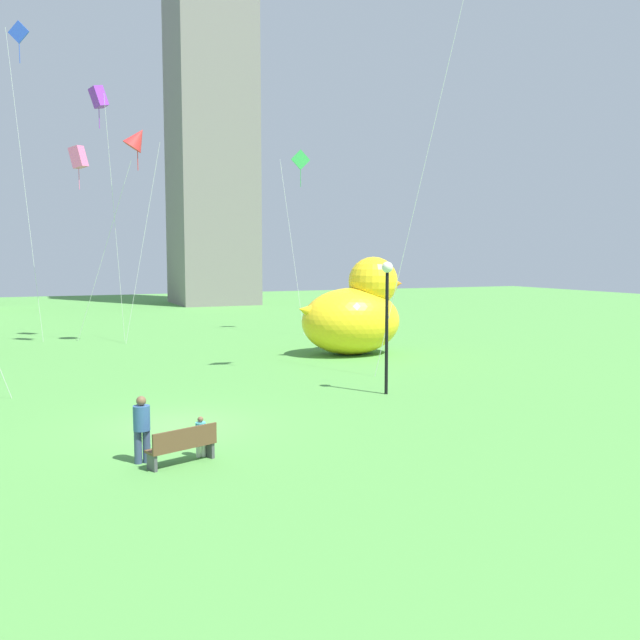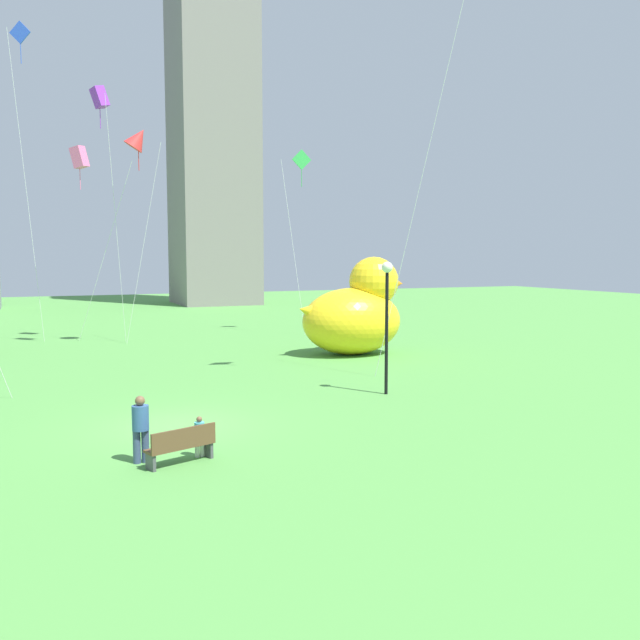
% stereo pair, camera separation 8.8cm
% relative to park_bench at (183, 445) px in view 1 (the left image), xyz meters
% --- Properties ---
extents(ground_plane, '(140.00, 140.00, 0.00)m').
position_rel_park_bench_xyz_m(ground_plane, '(0.62, 3.66, -0.48)').
color(ground_plane, '#4F9341').
extents(park_bench, '(1.77, 0.97, 0.90)m').
position_rel_park_bench_xyz_m(park_bench, '(0.00, 0.00, 0.00)').
color(park_bench, brown).
rests_on(park_bench, ground).
extents(person_adult, '(0.40, 0.40, 1.63)m').
position_rel_park_bench_xyz_m(person_adult, '(-0.87, 0.50, 0.42)').
color(person_adult, '#38476B').
rests_on(person_adult, ground).
extents(person_child, '(0.25, 0.25, 1.02)m').
position_rel_park_bench_xyz_m(person_child, '(0.53, 0.42, 0.09)').
color(person_child, silver).
rests_on(person_child, ground).
extents(giant_inflatable_duck, '(5.93, 3.80, 4.91)m').
position_rel_park_bench_xyz_m(giant_inflatable_duck, '(11.85, 14.59, 1.61)').
color(giant_inflatable_duck, yellow).
rests_on(giant_inflatable_duck, ground).
extents(lamppost, '(0.40, 0.40, 4.75)m').
position_rel_park_bench_xyz_m(lamppost, '(8.45, 5.26, 2.89)').
color(lamppost, black).
rests_on(lamppost, ground).
extents(kite_blue, '(1.32, 1.02, 18.09)m').
position_rel_park_bench_xyz_m(kite_blue, '(-3.15, 26.81, 15.89)').
color(kite_blue, silver).
rests_on(kite_blue, ground).
extents(kite_purple, '(1.63, 1.52, 14.34)m').
position_rel_park_bench_xyz_m(kite_purple, '(0.77, 24.16, 13.11)').
color(kite_purple, silver).
rests_on(kite_purple, ground).
extents(kite_pink, '(3.30, 3.24, 10.82)m').
position_rel_park_bench_xyz_m(kite_pink, '(-0.48, 22.90, 9.65)').
color(kite_pink, silver).
rests_on(kite_pink, ground).
extents(kite_red, '(2.21, 2.06, 11.99)m').
position_rel_park_bench_xyz_m(kite_red, '(2.45, 21.94, 10.73)').
color(kite_red, silver).
rests_on(kite_red, ground).
extents(kite_green, '(1.93, 1.61, 11.66)m').
position_rel_park_bench_xyz_m(kite_green, '(12.85, 24.46, 10.06)').
color(kite_green, silver).
rests_on(kite_green, ground).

